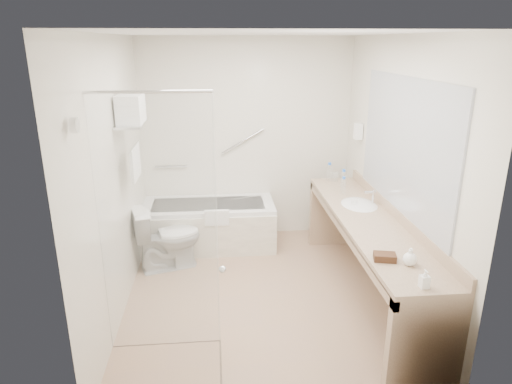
{
  "coord_description": "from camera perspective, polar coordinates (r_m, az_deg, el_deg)",
  "views": [
    {
      "loc": [
        -0.39,
        -4.01,
        2.44
      ],
      "look_at": [
        0.0,
        0.3,
        1.0
      ],
      "focal_mm": 32.0,
      "sensor_mm": 36.0,
      "label": 1
    }
  ],
  "objects": [
    {
      "name": "floor",
      "position": [
        4.72,
        0.34,
        -12.78
      ],
      "size": [
        3.2,
        3.2,
        0.0
      ],
      "primitive_type": "plane",
      "color": "#9D7A61",
      "rests_on": "ground"
    },
    {
      "name": "ceiling",
      "position": [
        4.03,
        0.41,
        19.23
      ],
      "size": [
        2.6,
        3.2,
        0.1
      ],
      "primitive_type": "cube",
      "color": "silver",
      "rests_on": "wall_back"
    },
    {
      "name": "wall_back",
      "position": [
        5.75,
        -1.18,
        6.45
      ],
      "size": [
        2.6,
        0.1,
        2.5
      ],
      "primitive_type": "cube",
      "color": "beige",
      "rests_on": "ground"
    },
    {
      "name": "wall_front",
      "position": [
        2.72,
        3.67,
        -7.62
      ],
      "size": [
        2.6,
        0.1,
        2.5
      ],
      "primitive_type": "cube",
      "color": "beige",
      "rests_on": "ground"
    },
    {
      "name": "wall_left",
      "position": [
        4.29,
        -17.21,
        1.41
      ],
      "size": [
        0.1,
        3.2,
        2.5
      ],
      "primitive_type": "cube",
      "color": "beige",
      "rests_on": "ground"
    },
    {
      "name": "wall_right",
      "position": [
        4.52,
        17.03,
        2.28
      ],
      "size": [
        0.1,
        3.2,
        2.5
      ],
      "primitive_type": "cube",
      "color": "beige",
      "rests_on": "ground"
    },
    {
      "name": "bathtub",
      "position": [
        5.68,
        -5.9,
        -4.1
      ],
      "size": [
        1.6,
        0.73,
        0.59
      ],
      "color": "silver",
      "rests_on": "floor"
    },
    {
      "name": "grab_bar_short",
      "position": [
        5.8,
        -10.56,
        3.18
      ],
      "size": [
        0.4,
        0.03,
        0.03
      ],
      "primitive_type": "cylinder",
      "rotation": [
        0.0,
        1.57,
        0.0
      ],
      "color": "silver",
      "rests_on": "wall_back"
    },
    {
      "name": "grab_bar_long",
      "position": [
        5.71,
        -1.66,
        6.36
      ],
      "size": [
        0.53,
        0.03,
        0.33
      ],
      "primitive_type": "cylinder",
      "rotation": [
        0.0,
        1.05,
        0.0
      ],
      "color": "silver",
      "rests_on": "wall_back"
    },
    {
      "name": "shower_enclosure",
      "position": [
        3.39,
        -8.81,
        -5.78
      ],
      "size": [
        0.96,
        0.91,
        2.11
      ],
      "color": "silver",
      "rests_on": "floor"
    },
    {
      "name": "towel_shelf",
      "position": [
        4.49,
        -15.3,
        8.94
      ],
      "size": [
        0.24,
        0.55,
        0.81
      ],
      "color": "silver",
      "rests_on": "wall_left"
    },
    {
      "name": "vanity_counter",
      "position": [
        4.49,
        13.73,
        -5.79
      ],
      "size": [
        0.55,
        2.7,
        0.95
      ],
      "color": "tan",
      "rests_on": "floor"
    },
    {
      "name": "sink",
      "position": [
        4.79,
        12.74,
        -1.87
      ],
      "size": [
        0.4,
        0.52,
        0.14
      ],
      "primitive_type": "ellipsoid",
      "color": "silver",
      "rests_on": "vanity_counter"
    },
    {
      "name": "faucet",
      "position": [
        4.8,
        14.48,
        -0.57
      ],
      "size": [
        0.03,
        0.03,
        0.14
      ],
      "primitive_type": "cylinder",
      "color": "silver",
      "rests_on": "vanity_counter"
    },
    {
      "name": "mirror",
      "position": [
        4.31,
        18.0,
        5.56
      ],
      "size": [
        0.02,
        2.0,
        1.2
      ],
      "primitive_type": "cube",
      "color": "#A5A9B1",
      "rests_on": "wall_right"
    },
    {
      "name": "hairdryer_unit",
      "position": [
        5.42,
        12.65,
        7.41
      ],
      "size": [
        0.08,
        0.1,
        0.18
      ],
      "primitive_type": "cube",
      "color": "white",
      "rests_on": "wall_right"
    },
    {
      "name": "toilet",
      "position": [
        5.18,
        -10.98,
        -5.64
      ],
      "size": [
        0.82,
        0.61,
        0.72
      ],
      "primitive_type": "imported",
      "rotation": [
        0.0,
        0.0,
        1.87
      ],
      "color": "silver",
      "rests_on": "floor"
    },
    {
      "name": "amenity_basket",
      "position": [
        3.64,
        15.8,
        -7.83
      ],
      "size": [
        0.19,
        0.14,
        0.06
      ],
      "primitive_type": "cube",
      "rotation": [
        0.0,
        0.0,
        -0.23
      ],
      "color": "#482A19",
      "rests_on": "vanity_counter"
    },
    {
      "name": "soap_bottle_a",
      "position": [
        3.35,
        20.27,
        -10.68
      ],
      "size": [
        0.07,
        0.14,
        0.06
      ],
      "primitive_type": "imported",
      "rotation": [
        0.0,
        0.0,
        0.08
      ],
      "color": "white",
      "rests_on": "vanity_counter"
    },
    {
      "name": "soap_bottle_b",
      "position": [
        3.61,
        18.68,
        -7.87
      ],
      "size": [
        0.11,
        0.14,
        0.11
      ],
      "primitive_type": "imported",
      "rotation": [
        0.0,
        0.0,
        0.03
      ],
      "color": "white",
      "rests_on": "vanity_counter"
    },
    {
      "name": "water_bottle_left",
      "position": [
        5.26,
        10.87,
        1.57
      ],
      "size": [
        0.07,
        0.07,
        0.22
      ],
      "rotation": [
        0.0,
        0.0,
        -0.27
      ],
      "color": "silver",
      "rests_on": "vanity_counter"
    },
    {
      "name": "water_bottle_mid",
      "position": [
        5.03,
        10.87,
        0.71
      ],
      "size": [
        0.06,
        0.06,
        0.2
      ],
      "rotation": [
        0.0,
        0.0,
        0.27
      ],
      "color": "silver",
      "rests_on": "vanity_counter"
    },
    {
      "name": "water_bottle_right",
      "position": [
        5.49,
        9.14,
        2.44
      ],
      "size": [
        0.07,
        0.07,
        0.22
      ],
      "rotation": [
        0.0,
        0.0,
        -0.1
      ],
      "color": "silver",
      "rests_on": "vanity_counter"
    },
    {
      "name": "drinking_glass_near",
      "position": [
        5.51,
        9.84,
        1.89
      ],
      "size": [
        0.09,
        0.09,
        0.1
      ],
      "primitive_type": "cylinder",
      "rotation": [
        0.0,
        0.0,
        0.16
      ],
      "color": "silver",
      "rests_on": "vanity_counter"
    },
    {
      "name": "drinking_glass_far",
      "position": [
        4.68,
        12.17,
        -1.32
      ],
      "size": [
        0.09,
        0.09,
        0.09
      ],
      "primitive_type": "cylinder",
      "rotation": [
        0.0,
        0.0,
        -0.42
      ],
      "color": "silver",
      "rests_on": "vanity_counter"
    }
  ]
}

